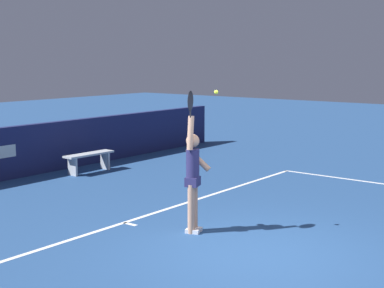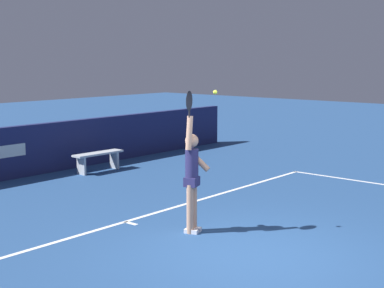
# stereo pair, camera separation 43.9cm
# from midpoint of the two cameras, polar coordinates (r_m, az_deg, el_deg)

# --- Properties ---
(ground_plane) EXTENTS (60.00, 60.00, 0.00)m
(ground_plane) POSITION_cam_midpoint_polar(r_m,az_deg,el_deg) (8.89, 5.14, -11.09)
(ground_plane) COLOR navy
(court_lines) EXTENTS (12.43, 5.25, 0.00)m
(court_lines) POSITION_cam_midpoint_polar(r_m,az_deg,el_deg) (9.04, 3.55, -10.71)
(court_lines) COLOR white
(court_lines) RESTS_ON ground
(tennis_player) EXTENTS (0.50, 0.46, 2.47)m
(tennis_player) POSITION_cam_midpoint_polar(r_m,az_deg,el_deg) (9.72, -1.21, -3.06)
(tennis_player) COLOR tan
(tennis_player) RESTS_ON ground
(tennis_ball) EXTENTS (0.07, 0.07, 0.07)m
(tennis_ball) POSITION_cam_midpoint_polar(r_m,az_deg,el_deg) (9.49, 1.12, 5.23)
(tennis_ball) COLOR #CDE42F
(courtside_bench_near) EXTENTS (1.47, 0.40, 0.52)m
(courtside_bench_near) POSITION_cam_midpoint_polar(r_m,az_deg,el_deg) (15.26, -11.10, -1.39)
(courtside_bench_near) COLOR #B3B9BF
(courtside_bench_near) RESTS_ON ground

